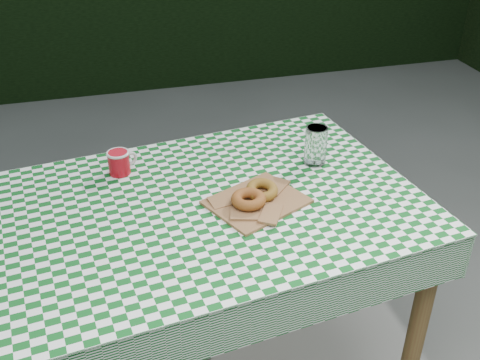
% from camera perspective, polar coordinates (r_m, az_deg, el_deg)
% --- Properties ---
extents(table, '(1.38, 1.01, 0.75)m').
position_cam_1_polar(table, '(1.95, -3.13, -11.70)').
color(table, brown).
rests_on(table, ground).
extents(tablecloth, '(1.40, 1.03, 0.01)m').
position_cam_1_polar(tablecloth, '(1.72, -3.49, -2.46)').
color(tablecloth, '#0C4F19').
rests_on(tablecloth, table).
extents(paper_bag, '(0.34, 0.31, 0.01)m').
position_cam_1_polar(paper_bag, '(1.71, 1.70, -2.13)').
color(paper_bag, olive).
rests_on(paper_bag, tablecloth).
extents(bagel_front, '(0.14, 0.14, 0.03)m').
position_cam_1_polar(bagel_front, '(1.68, 0.86, -1.95)').
color(bagel_front, brown).
rests_on(bagel_front, paper_bag).
extents(bagel_back, '(0.10, 0.10, 0.03)m').
position_cam_1_polar(bagel_back, '(1.72, 2.21, -1.01)').
color(bagel_back, brown).
rests_on(bagel_back, paper_bag).
extents(coffee_mug, '(0.19, 0.19, 0.08)m').
position_cam_1_polar(coffee_mug, '(1.89, -12.09, 1.71)').
color(coffee_mug, '#A90A16').
rests_on(coffee_mug, tablecloth).
extents(drinking_glass, '(0.09, 0.09, 0.13)m').
position_cam_1_polar(drinking_glass, '(1.91, 7.62, 3.45)').
color(drinking_glass, white).
rests_on(drinking_glass, tablecloth).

